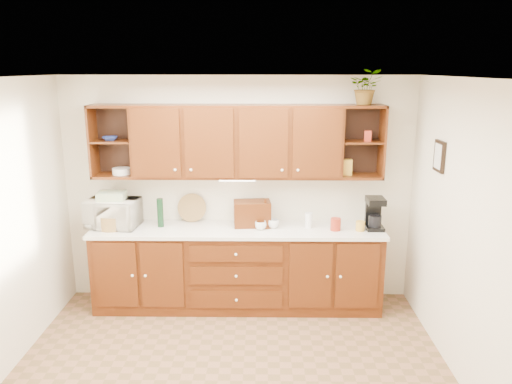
{
  "coord_description": "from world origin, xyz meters",
  "views": [
    {
      "loc": [
        0.28,
        -3.85,
        2.68
      ],
      "look_at": [
        0.21,
        1.15,
        1.43
      ],
      "focal_mm": 35.0,
      "sensor_mm": 36.0,
      "label": 1
    }
  ],
  "objects_px": {
    "bread_box": "(252,213)",
    "potted_plant": "(366,87)",
    "microwave": "(113,213)",
    "coffee_maker": "(374,214)"
  },
  "relations": [
    {
      "from": "microwave",
      "to": "bread_box",
      "type": "xyz_separation_m",
      "value": [
        1.56,
        0.06,
        -0.01
      ]
    },
    {
      "from": "microwave",
      "to": "coffee_maker",
      "type": "height_order",
      "value": "coffee_maker"
    },
    {
      "from": "microwave",
      "to": "coffee_maker",
      "type": "distance_m",
      "value": 2.91
    },
    {
      "from": "bread_box",
      "to": "potted_plant",
      "type": "xyz_separation_m",
      "value": [
        1.21,
        0.01,
        1.39
      ]
    },
    {
      "from": "microwave",
      "to": "potted_plant",
      "type": "bearing_deg",
      "value": 7.7
    },
    {
      "from": "bread_box",
      "to": "potted_plant",
      "type": "distance_m",
      "value": 1.85
    },
    {
      "from": "microwave",
      "to": "potted_plant",
      "type": "height_order",
      "value": "potted_plant"
    },
    {
      "from": "coffee_maker",
      "to": "potted_plant",
      "type": "bearing_deg",
      "value": 145.69
    },
    {
      "from": "microwave",
      "to": "potted_plant",
      "type": "xyz_separation_m",
      "value": [
        2.77,
        0.07,
        1.38
      ]
    },
    {
      "from": "microwave",
      "to": "bread_box",
      "type": "distance_m",
      "value": 1.56
    }
  ]
}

